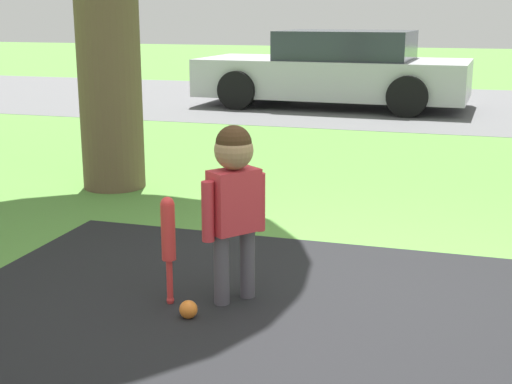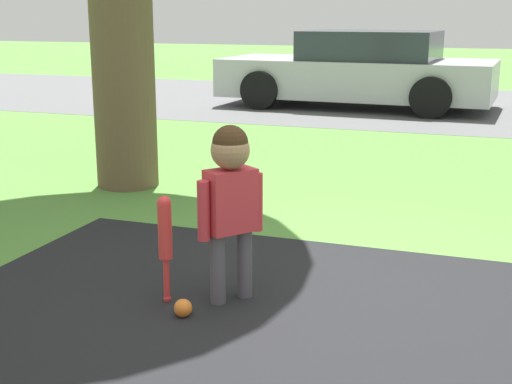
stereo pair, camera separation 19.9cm
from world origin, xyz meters
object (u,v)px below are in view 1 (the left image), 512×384
at_px(baseball_bat, 168,236).
at_px(sports_ball, 188,309).
at_px(child, 234,189).
at_px(parked_car, 336,71).

xyz_separation_m(baseball_bat, sports_ball, (0.17, -0.15, -0.34)).
relative_size(child, sports_ball, 10.15).
xyz_separation_m(child, baseball_bat, (-0.32, -0.14, -0.24)).
relative_size(child, baseball_bat, 1.62).
xyz_separation_m(sports_ball, parked_car, (-0.90, 8.76, 0.55)).
bearing_deg(baseball_bat, sports_ball, -41.45).
distance_m(child, sports_ball, 0.67).
xyz_separation_m(baseball_bat, parked_car, (-0.74, 8.62, 0.21)).
relative_size(baseball_bat, parked_car, 0.13).
relative_size(baseball_bat, sports_ball, 6.27).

